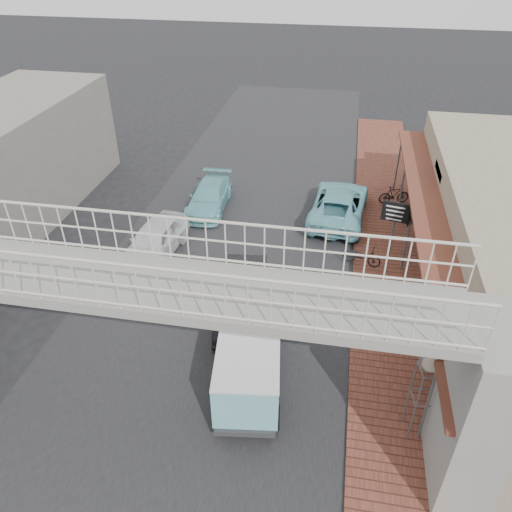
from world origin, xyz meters
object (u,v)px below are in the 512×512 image
at_px(dark_sedan, 242,297).
at_px(street_clock, 434,363).
at_px(white_hatchback, 154,241).
at_px(angkot_curb, 339,204).
at_px(arrow_sign, 414,216).
at_px(angkot_far, 209,197).
at_px(motorcycle_far, 394,195).
at_px(angkot_van, 249,359).
at_px(motorcycle_near, 362,256).

bearing_deg(dark_sedan, street_clock, -42.18).
relative_size(white_hatchback, angkot_curb, 0.80).
bearing_deg(white_hatchback, arrow_sign, 12.40).
height_order(angkot_curb, arrow_sign, arrow_sign).
xyz_separation_m(angkot_far, street_clock, (8.85, -11.43, 2.08)).
distance_m(angkot_far, arrow_sign, 9.81).
bearing_deg(motorcycle_far, angkot_curb, 105.94).
xyz_separation_m(angkot_van, street_clock, (4.79, -0.67, 1.45)).
height_order(motorcycle_far, street_clock, street_clock).
relative_size(angkot_far, angkot_van, 1.00).
bearing_deg(angkot_curb, motorcycle_far, -141.22).
relative_size(angkot_curb, angkot_van, 1.25).
relative_size(dark_sedan, motorcycle_far, 2.99).
xyz_separation_m(angkot_curb, motorcycle_far, (2.62, 1.76, -0.17)).
height_order(motorcycle_near, motorcycle_far, motorcycle_far).
bearing_deg(angkot_far, dark_sedan, -68.90).
bearing_deg(white_hatchback, angkot_curb, 38.30).
height_order(angkot_far, street_clock, street_clock).
relative_size(white_hatchback, dark_sedan, 0.92).
distance_m(white_hatchback, angkot_far, 4.54).
height_order(white_hatchback, angkot_curb, angkot_curb).
bearing_deg(angkot_van, arrow_sign, 48.43).
xyz_separation_m(angkot_far, angkot_van, (4.06, -10.76, 0.63)).
relative_size(angkot_van, street_clock, 1.34).
bearing_deg(angkot_far, street_clock, -54.12).
relative_size(angkot_far, motorcycle_far, 2.75).
bearing_deg(arrow_sign, motorcycle_near, -158.21).
height_order(white_hatchback, dark_sedan, dark_sedan).
relative_size(dark_sedan, angkot_van, 1.09).
xyz_separation_m(white_hatchback, motorcycle_far, (10.00, 6.31, -0.15)).
xyz_separation_m(angkot_far, arrow_sign, (9.05, -3.35, 1.73)).
distance_m(angkot_curb, street_clock, 12.05).
distance_m(angkot_curb, motorcycle_near, 3.99).
bearing_deg(street_clock, white_hatchback, 134.90).
xyz_separation_m(dark_sedan, angkot_curb, (3.05, 7.60, -0.02)).
relative_size(motorcycle_far, arrow_sign, 0.55).
height_order(angkot_van, motorcycle_near, angkot_van).
distance_m(dark_sedan, arrow_sign, 7.35).
height_order(motorcycle_near, arrow_sign, arrow_sign).
xyz_separation_m(white_hatchback, angkot_far, (1.18, 4.39, -0.10)).
bearing_deg(arrow_sign, white_hatchback, -162.59).
relative_size(angkot_curb, motorcycle_near, 3.38).
distance_m(angkot_curb, angkot_van, 11.14).
relative_size(angkot_van, motorcycle_near, 2.70).
distance_m(motorcycle_far, street_clock, 13.52).
xyz_separation_m(white_hatchback, angkot_curb, (7.38, 4.55, 0.02)).
bearing_deg(angkot_curb, street_clock, 107.74).
bearing_deg(angkot_curb, dark_sedan, 73.03).
bearing_deg(white_hatchback, dark_sedan, -28.52).
relative_size(angkot_van, arrow_sign, 1.51).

